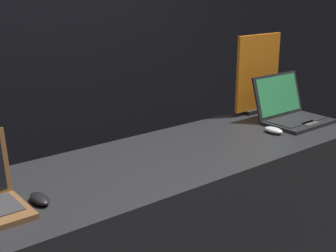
# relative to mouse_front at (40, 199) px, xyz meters

# --- Properties ---
(wall_back) EXTENTS (8.00, 0.05, 2.80)m
(wall_back) POSITION_rel_mouse_front_xyz_m (0.69, 1.47, 0.43)
(wall_back) COLOR black
(wall_back) RESTS_ON ground_plane
(display_counter) EXTENTS (2.36, 0.70, 0.95)m
(display_counter) POSITION_rel_mouse_front_xyz_m (0.69, 0.09, -0.49)
(display_counter) COLOR black
(display_counter) RESTS_ON ground_plane
(mouse_front) EXTENTS (0.06, 0.12, 0.03)m
(mouse_front) POSITION_rel_mouse_front_xyz_m (0.00, 0.00, 0.00)
(mouse_front) COLOR black
(mouse_front) RESTS_ON display_counter
(laptop_back) EXTENTS (0.39, 0.34, 0.27)m
(laptop_back) POSITION_rel_mouse_front_xyz_m (1.62, 0.09, 0.05)
(laptop_back) COLOR black
(laptop_back) RESTS_ON display_counter
(mouse_back) EXTENTS (0.06, 0.12, 0.03)m
(mouse_back) POSITION_rel_mouse_front_xyz_m (1.36, 0.00, -0.00)
(mouse_back) COLOR #B2B2B7
(mouse_back) RESTS_ON display_counter
(promo_stand_back) EXTENTS (0.37, 0.07, 0.49)m
(promo_stand_back) POSITION_rel_mouse_front_xyz_m (1.62, 0.35, 0.22)
(promo_stand_back) COLOR black
(promo_stand_back) RESTS_ON display_counter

